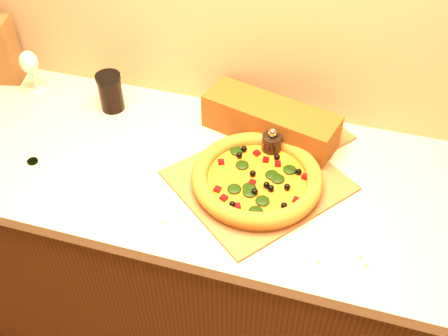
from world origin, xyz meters
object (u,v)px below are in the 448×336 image
wine_glass (29,63)px  dark_jar (111,92)px  pizza_peel (263,178)px  pizza (257,178)px  pepper_grinder (271,146)px

wine_glass → dark_jar: size_ratio=1.19×
pizza_peel → wine_glass: bearing=-155.2°
pizza → wine_glass: wine_glass is taller
pizza → wine_glass: 0.89m
pepper_grinder → dark_jar: (-0.56, 0.09, 0.02)m
pepper_grinder → wine_glass: (-0.86, 0.11, 0.06)m
pizza → pepper_grinder: pepper_grinder is taller
pizza_peel → wine_glass: wine_glass is taller
pizza_peel → pepper_grinder: size_ratio=5.42×
pizza_peel → pizza: 0.05m
pizza_peel → dark_jar: 0.59m
pizza_peel → pepper_grinder: (0.00, 0.10, 0.04)m
wine_glass → pepper_grinder: bearing=-7.2°
pizza_peel → pepper_grinder: bearing=127.4°
pizza → pepper_grinder: 0.13m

